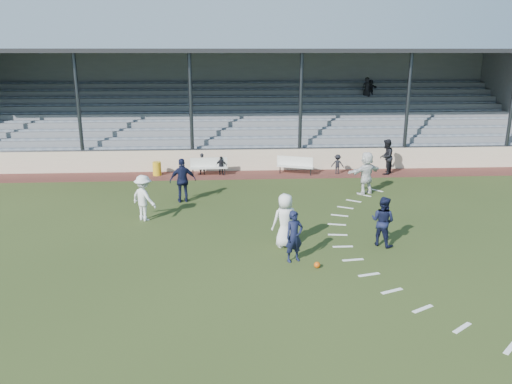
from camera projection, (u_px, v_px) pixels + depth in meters
The scene contains 19 objects.
ground at pixel (260, 249), 17.00m from camera, with size 90.00×90.00×0.00m, color #2B3917.
cinder_track at pixel (247, 175), 27.08m from camera, with size 34.00×2.00×0.02m, color #502520.
retaining_wall at pixel (247, 160), 27.93m from camera, with size 34.00×0.18×1.20m, color beige.
bench_left at pixel (209, 165), 26.81m from camera, with size 2.02×0.56×0.95m.
bench_right at pixel (295, 164), 27.09m from camera, with size 2.02×1.12×0.95m.
trash_bin at pixel (157, 169), 26.84m from camera, with size 0.46×0.46×0.73m, color gold.
football at pixel (317, 265), 15.46m from camera, with size 0.20×0.20×0.20m, color #C74E0B.
player_white_lead at pixel (285, 220), 16.97m from camera, with size 0.92×0.60×1.88m, color silver.
player_navy_lead at pixel (294, 236), 15.78m from camera, with size 0.61×0.40×1.68m, color #121632.
player_navy_mid at pixel (383, 221), 17.08m from camera, with size 0.85×0.66×1.75m, color #121632.
player_white_wing at pixel (144, 198), 19.62m from camera, with size 1.19×0.68×1.84m, color silver.
player_navy_wing at pixel (183, 180), 22.02m from camera, with size 1.15×0.48×1.97m, color #121632.
player_white_back at pixel (366, 173), 23.25m from camera, with size 1.87×0.59×2.01m, color silver.
official at pixel (386, 157), 26.96m from camera, with size 0.93×0.72×1.91m, color black.
sub_left_near at pixel (202, 164), 26.99m from camera, with size 0.43×0.28×1.17m, color black.
sub_left_far at pixel (221, 166), 26.91m from camera, with size 0.60×0.25×1.02m, color black.
sub_right at pixel (337, 164), 27.15m from camera, with size 0.69×0.40×1.07m, color black.
grandstand at pixel (243, 120), 32.02m from camera, with size 34.60×9.00×6.61m.
penalty_arc at pixel (379, 246), 17.23m from camera, with size 3.89×14.63×0.01m.
Camera 1 is at (-1.08, -15.79, 6.50)m, focal length 35.00 mm.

